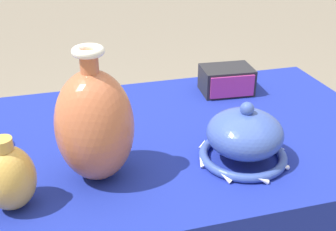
# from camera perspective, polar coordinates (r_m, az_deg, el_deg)

# --- Properties ---
(display_table) EXTENTS (1.23, 0.75, 0.77)m
(display_table) POSITION_cam_1_polar(r_m,az_deg,el_deg) (1.19, 0.20, -5.92)
(display_table) COLOR brown
(display_table) RESTS_ON ground_plane
(vase_tall_bulbous) EXTENTS (0.17, 0.17, 0.31)m
(vase_tall_bulbous) POSITION_cam_1_polar(r_m,az_deg,el_deg) (0.94, -9.90, -1.28)
(vase_tall_bulbous) COLOR #BC6642
(vase_tall_bulbous) RESTS_ON display_table
(vase_dome_bell) EXTENTS (0.23, 0.23, 0.16)m
(vase_dome_bell) POSITION_cam_1_polar(r_m,az_deg,el_deg) (1.03, 10.30, -3.01)
(vase_dome_bell) COLOR #3851A8
(vase_dome_bell) RESTS_ON display_table
(mosaic_tile_box) EXTENTS (0.17, 0.13, 0.09)m
(mosaic_tile_box) POSITION_cam_1_polar(r_m,az_deg,el_deg) (1.41, 7.94, 4.78)
(mosaic_tile_box) COLOR #232328
(mosaic_tile_box) RESTS_ON display_table
(jar_round_ochre) EXTENTS (0.11, 0.11, 0.16)m
(jar_round_ochre) POSITION_cam_1_polar(r_m,az_deg,el_deg) (0.92, -20.73, -7.82)
(jar_round_ochre) COLOR gold
(jar_round_ochre) RESTS_ON display_table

